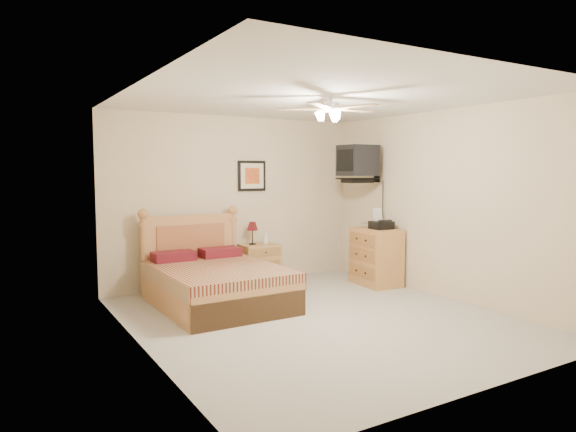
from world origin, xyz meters
The scene contains 17 objects.
floor centered at (0.00, 0.00, 0.00)m, with size 4.50×4.50×0.00m, color #A5A195.
ceiling centered at (0.00, 0.00, 2.50)m, with size 4.00×4.50×0.04m, color white.
wall_back centered at (0.00, 2.25, 1.25)m, with size 4.00×0.04×2.50m, color beige.
wall_front centered at (0.00, -2.25, 1.25)m, with size 4.00×0.04×2.50m, color beige.
wall_left centered at (-2.00, 0.00, 1.25)m, with size 0.04×4.50×2.50m, color beige.
wall_right centered at (2.00, 0.00, 1.25)m, with size 0.04×4.50×2.50m, color beige.
bed centered at (-0.77, 1.12, 0.60)m, with size 1.41×1.85×1.20m, color #C27642, non-canonical shape.
nightstand centered at (0.28, 2.00, 0.30)m, with size 0.55×0.41×0.60m, color #A78249.
table_lamp centered at (0.18, 2.05, 0.77)m, with size 0.18×0.18×0.34m, color #5C1117, non-canonical shape.
lotion_bottle centered at (0.36, 1.96, 0.70)m, with size 0.08×0.08×0.21m, color silver.
framed_picture centered at (0.27, 2.23, 1.62)m, with size 0.46×0.04×0.46m, color black.
dresser centered at (1.73, 1.04, 0.42)m, with size 0.50×0.72×0.85m, color #B87640.
fax_machine centered at (1.74, 0.94, 1.00)m, with size 0.29×0.30×0.30m, color black, non-canonical shape.
magazine_lower centered at (1.73, 1.32, 0.86)m, with size 0.22×0.29×0.03m, color beige.
magazine_upper centered at (1.76, 1.33, 0.88)m, with size 0.20×0.28×0.02m, color gray.
wall_tv centered at (1.75, 1.34, 1.81)m, with size 0.56×0.46×0.58m, color black, non-canonical shape.
ceiling_fan centered at (0.00, -0.20, 2.36)m, with size 1.14×1.14×0.28m, color white, non-canonical shape.
Camera 1 is at (-3.25, -4.77, 1.69)m, focal length 32.00 mm.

